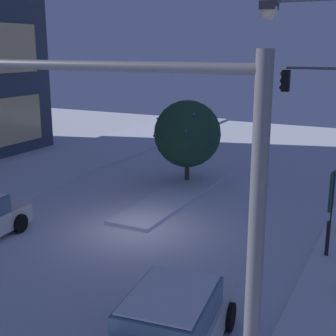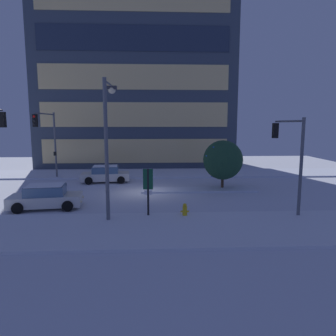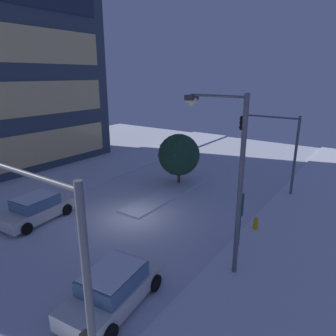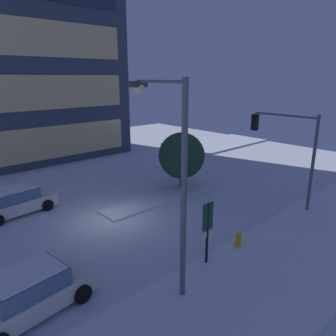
{
  "view_description": "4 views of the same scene",
  "coord_description": "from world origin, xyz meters",
  "px_view_note": "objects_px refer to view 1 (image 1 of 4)",
  "views": [
    {
      "loc": [
        -13.57,
        -8.02,
        6.3
      ],
      "look_at": [
        1.55,
        -0.44,
        1.97
      ],
      "focal_mm": 50.51,
      "sensor_mm": 36.0,
      "label": 1
    },
    {
      "loc": [
        0.82,
        -23.21,
        5.24
      ],
      "look_at": [
        1.87,
        -1.18,
        2.06
      ],
      "focal_mm": 32.98,
      "sensor_mm": 36.0,
      "label": 2
    },
    {
      "loc": [
        -12.38,
        -11.22,
        8.18
      ],
      "look_at": [
        2.68,
        -0.63,
        2.52
      ],
      "focal_mm": 32.69,
      "sensor_mm": 36.0,
      "label": 3
    },
    {
      "loc": [
        -8.5,
        -13.83,
        7.56
      ],
      "look_at": [
        3.53,
        -0.76,
        2.41
      ],
      "focal_mm": 34.03,
      "sensor_mm": 36.0,
      "label": 4
    }
  ],
  "objects_px": {
    "traffic_light_corner_near_right": "(332,102)",
    "decorated_tree_median": "(187,134)",
    "traffic_light_corner_near_left": "(117,214)",
    "parking_info_sign": "(331,205)",
    "car_near": "(170,327)",
    "street_lamp_arched": "(330,106)"
  },
  "relations": [
    {
      "from": "car_near",
      "to": "street_lamp_arched",
      "type": "height_order",
      "value": "street_lamp_arched"
    },
    {
      "from": "street_lamp_arched",
      "to": "car_near",
      "type": "bearing_deg",
      "value": 64.42
    },
    {
      "from": "traffic_light_corner_near_right",
      "to": "traffic_light_corner_near_left",
      "type": "relative_size",
      "value": 0.89
    },
    {
      "from": "traffic_light_corner_near_left",
      "to": "parking_info_sign",
      "type": "height_order",
      "value": "traffic_light_corner_near_left"
    },
    {
      "from": "traffic_light_corner_near_right",
      "to": "parking_info_sign",
      "type": "distance_m",
      "value": 8.81
    },
    {
      "from": "parking_info_sign",
      "to": "decorated_tree_median",
      "type": "bearing_deg",
      "value": -35.26
    },
    {
      "from": "car_near",
      "to": "traffic_light_corner_near_right",
      "type": "relative_size",
      "value": 0.81
    },
    {
      "from": "car_near",
      "to": "decorated_tree_median",
      "type": "xyz_separation_m",
      "value": [
        12.22,
        5.16,
        1.65
      ]
    },
    {
      "from": "traffic_light_corner_near_right",
      "to": "car_near",
      "type": "bearing_deg",
      "value": 86.83
    },
    {
      "from": "traffic_light_corner_near_right",
      "to": "decorated_tree_median",
      "type": "distance_m",
      "value": 6.7
    },
    {
      "from": "traffic_light_corner_near_right",
      "to": "street_lamp_arched",
      "type": "xyz_separation_m",
      "value": [
        -10.55,
        -1.36,
        1.01
      ]
    },
    {
      "from": "traffic_light_corner_near_left",
      "to": "traffic_light_corner_near_right",
      "type": "bearing_deg",
      "value": -90.09
    },
    {
      "from": "parking_info_sign",
      "to": "traffic_light_corner_near_left",
      "type": "bearing_deg",
      "value": 85.08
    },
    {
      "from": "traffic_light_corner_near_right",
      "to": "parking_info_sign",
      "type": "bearing_deg",
      "value": 99.05
    },
    {
      "from": "traffic_light_corner_near_right",
      "to": "decorated_tree_median",
      "type": "bearing_deg",
      "value": 23.45
    },
    {
      "from": "car_near",
      "to": "parking_info_sign",
      "type": "height_order",
      "value": "parking_info_sign"
    },
    {
      "from": "traffic_light_corner_near_left",
      "to": "decorated_tree_median",
      "type": "relative_size",
      "value": 1.6
    },
    {
      "from": "decorated_tree_median",
      "to": "traffic_light_corner_near_left",
      "type": "bearing_deg",
      "value": -158.74
    },
    {
      "from": "street_lamp_arched",
      "to": "parking_info_sign",
      "type": "relative_size",
      "value": 2.73
    },
    {
      "from": "car_near",
      "to": "street_lamp_arched",
      "type": "bearing_deg",
      "value": -33.93
    },
    {
      "from": "street_lamp_arched",
      "to": "decorated_tree_median",
      "type": "relative_size",
      "value": 1.91
    },
    {
      "from": "parking_info_sign",
      "to": "decorated_tree_median",
      "type": "xyz_separation_m",
      "value": [
        5.84,
        7.33,
        0.61
      ]
    }
  ]
}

